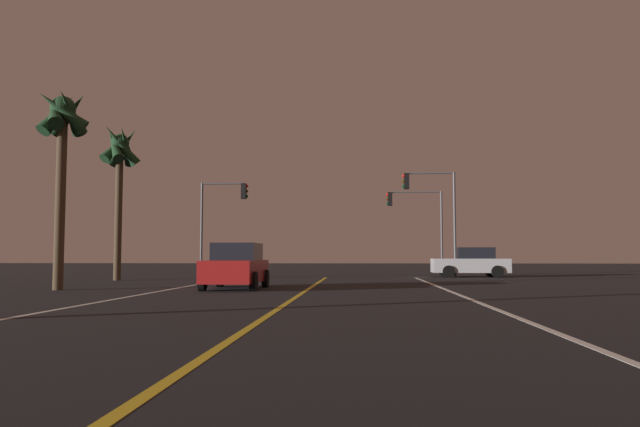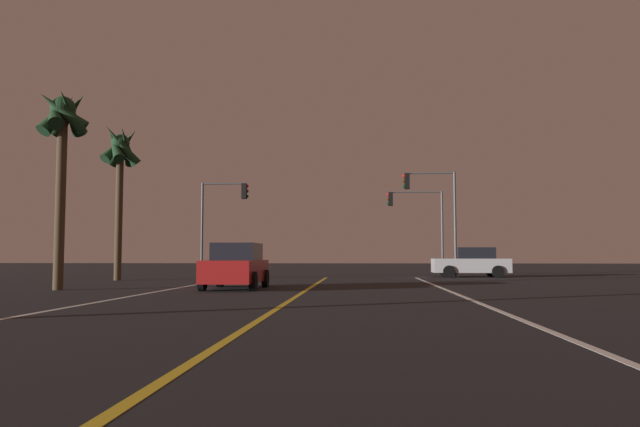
{
  "view_description": "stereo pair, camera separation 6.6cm",
  "coord_description": "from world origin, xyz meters",
  "px_view_note": "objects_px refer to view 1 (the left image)",
  "views": [
    {
      "loc": [
        1.88,
        1.85,
        1.23
      ],
      "look_at": [
        0.22,
        27.49,
        3.01
      ],
      "focal_mm": 34.12,
      "sensor_mm": 36.0,
      "label": 1
    },
    {
      "loc": [
        1.94,
        1.85,
        1.23
      ],
      "look_at": [
        0.22,
        27.49,
        3.01
      ],
      "focal_mm": 34.12,
      "sensor_mm": 36.0,
      "label": 2
    }
  ],
  "objects_px": {
    "car_oncoming": "(236,267)",
    "traffic_light_near_right": "(431,200)",
    "palm_tree_left_far": "(120,157)",
    "car_crossing_side": "(471,263)",
    "traffic_light_near_left": "(224,207)",
    "traffic_light_far_right": "(415,212)",
    "palm_tree_left_mid": "(62,128)"
  },
  "relations": [
    {
      "from": "car_oncoming",
      "to": "palm_tree_left_mid",
      "type": "xyz_separation_m",
      "value": [
        -6.21,
        -1.23,
        5.04
      ]
    },
    {
      "from": "traffic_light_near_right",
      "to": "palm_tree_left_mid",
      "type": "height_order",
      "value": "palm_tree_left_mid"
    },
    {
      "from": "traffic_light_near_right",
      "to": "palm_tree_left_mid",
      "type": "xyz_separation_m",
      "value": [
        -14.86,
        -13.65,
        1.46
      ]
    },
    {
      "from": "palm_tree_left_mid",
      "to": "palm_tree_left_far",
      "type": "relative_size",
      "value": 0.94
    },
    {
      "from": "car_crossing_side",
      "to": "traffic_light_near_left",
      "type": "bearing_deg",
      "value": 2.86
    },
    {
      "from": "car_crossing_side",
      "to": "traffic_light_near_left",
      "type": "xyz_separation_m",
      "value": [
        -14.31,
        -0.71,
        3.23
      ]
    },
    {
      "from": "car_oncoming",
      "to": "car_crossing_side",
      "type": "bearing_deg",
      "value": 140.04
    },
    {
      "from": "traffic_light_far_right",
      "to": "palm_tree_left_far",
      "type": "bearing_deg",
      "value": 34.17
    },
    {
      "from": "traffic_light_near_left",
      "to": "traffic_light_far_right",
      "type": "bearing_deg",
      "value": 25.44
    },
    {
      "from": "car_crossing_side",
      "to": "palm_tree_left_far",
      "type": "height_order",
      "value": "palm_tree_left_far"
    },
    {
      "from": "traffic_light_near_right",
      "to": "traffic_light_far_right",
      "type": "distance_m",
      "value": 5.52
    },
    {
      "from": "palm_tree_left_mid",
      "to": "palm_tree_left_far",
      "type": "bearing_deg",
      "value": 98.54
    },
    {
      "from": "car_oncoming",
      "to": "palm_tree_left_far",
      "type": "relative_size",
      "value": 0.55
    },
    {
      "from": "car_crossing_side",
      "to": "palm_tree_left_mid",
      "type": "relative_size",
      "value": 0.58
    },
    {
      "from": "traffic_light_near_right",
      "to": "palm_tree_left_far",
      "type": "bearing_deg",
      "value": 17.8
    },
    {
      "from": "car_oncoming",
      "to": "traffic_light_far_right",
      "type": "distance_m",
      "value": 19.99
    },
    {
      "from": "traffic_light_near_left",
      "to": "car_oncoming",
      "type": "bearing_deg",
      "value": -75.06
    },
    {
      "from": "palm_tree_left_mid",
      "to": "traffic_light_near_left",
      "type": "bearing_deg",
      "value": 78.02
    },
    {
      "from": "car_oncoming",
      "to": "traffic_light_near_right",
      "type": "bearing_deg",
      "value": 145.13
    },
    {
      "from": "car_crossing_side",
      "to": "traffic_light_near_left",
      "type": "height_order",
      "value": "traffic_light_near_left"
    },
    {
      "from": "traffic_light_near_left",
      "to": "palm_tree_left_far",
      "type": "relative_size",
      "value": 0.7
    },
    {
      "from": "car_crossing_side",
      "to": "palm_tree_left_far",
      "type": "distance_m",
      "value": 20.13
    },
    {
      "from": "traffic_light_near_left",
      "to": "traffic_light_far_right",
      "type": "height_order",
      "value": "traffic_light_near_left"
    },
    {
      "from": "traffic_light_near_right",
      "to": "traffic_light_far_right",
      "type": "bearing_deg",
      "value": -85.86
    },
    {
      "from": "car_oncoming",
      "to": "traffic_light_near_right",
      "type": "height_order",
      "value": "traffic_light_near_right"
    },
    {
      "from": "car_crossing_side",
      "to": "traffic_light_near_right",
      "type": "relative_size",
      "value": 0.72
    },
    {
      "from": "traffic_light_near_right",
      "to": "traffic_light_far_right",
      "type": "xyz_separation_m",
      "value": [
        -0.4,
        5.5,
        -0.31
      ]
    },
    {
      "from": "palm_tree_left_far",
      "to": "car_crossing_side",
      "type": "bearing_deg",
      "value": 17.69
    },
    {
      "from": "traffic_light_near_right",
      "to": "car_oncoming",
      "type": "bearing_deg",
      "value": 55.13
    },
    {
      "from": "traffic_light_near_right",
      "to": "car_crossing_side",
      "type": "bearing_deg",
      "value": -163.09
    },
    {
      "from": "car_crossing_side",
      "to": "traffic_light_far_right",
      "type": "distance_m",
      "value": 6.42
    },
    {
      "from": "car_crossing_side",
      "to": "traffic_light_near_right",
      "type": "bearing_deg",
      "value": 16.91
    }
  ]
}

